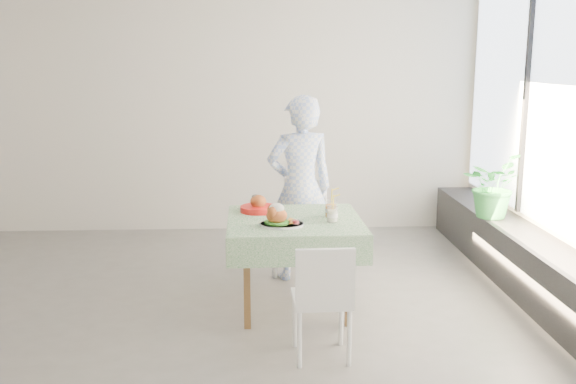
{
  "coord_description": "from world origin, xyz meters",
  "views": [
    {
      "loc": [
        0.5,
        -4.94,
        1.95
      ],
      "look_at": [
        0.72,
        0.0,
        0.95
      ],
      "focal_mm": 40.0,
      "sensor_mm": 36.0,
      "label": 1
    }
  ],
  "objects_px": {
    "chair_far": "(299,246)",
    "main_dish": "(279,218)",
    "potted_plant": "(492,185)",
    "juice_cup_orange": "(331,209)",
    "chair_near": "(321,322)",
    "cafe_table": "(295,253)",
    "diner": "(300,188)"
  },
  "relations": [
    {
      "from": "chair_far",
      "to": "main_dish",
      "type": "bearing_deg",
      "value": -101.64
    },
    {
      "from": "main_dish",
      "to": "potted_plant",
      "type": "xyz_separation_m",
      "value": [
        2.05,
        1.19,
        0.01
      ]
    },
    {
      "from": "chair_far",
      "to": "juice_cup_orange",
      "type": "distance_m",
      "value": 0.99
    },
    {
      "from": "chair_near",
      "to": "potted_plant",
      "type": "xyz_separation_m",
      "value": [
        1.79,
        1.86,
        0.57
      ]
    },
    {
      "from": "cafe_table",
      "to": "potted_plant",
      "type": "xyz_separation_m",
      "value": [
        1.93,
        0.97,
        0.35
      ]
    },
    {
      "from": "juice_cup_orange",
      "to": "potted_plant",
      "type": "bearing_deg",
      "value": 29.46
    },
    {
      "from": "chair_near",
      "to": "potted_plant",
      "type": "height_order",
      "value": "potted_plant"
    },
    {
      "from": "chair_near",
      "to": "diner",
      "type": "distance_m",
      "value": 1.75
    },
    {
      "from": "cafe_table",
      "to": "diner",
      "type": "distance_m",
      "value": 0.85
    },
    {
      "from": "juice_cup_orange",
      "to": "cafe_table",
      "type": "bearing_deg",
      "value": -170.16
    },
    {
      "from": "main_dish",
      "to": "potted_plant",
      "type": "relative_size",
      "value": 0.54
    },
    {
      "from": "cafe_table",
      "to": "chair_near",
      "type": "xyz_separation_m",
      "value": [
        0.13,
        -0.89,
        -0.21
      ]
    },
    {
      "from": "chair_far",
      "to": "main_dish",
      "type": "height_order",
      "value": "main_dish"
    },
    {
      "from": "cafe_table",
      "to": "chair_near",
      "type": "distance_m",
      "value": 0.92
    },
    {
      "from": "cafe_table",
      "to": "main_dish",
      "type": "height_order",
      "value": "main_dish"
    },
    {
      "from": "chair_far",
      "to": "juice_cup_orange",
      "type": "height_order",
      "value": "juice_cup_orange"
    },
    {
      "from": "chair_far",
      "to": "diner",
      "type": "distance_m",
      "value": 0.58
    },
    {
      "from": "chair_far",
      "to": "main_dish",
      "type": "distance_m",
      "value": 1.22
    },
    {
      "from": "chair_near",
      "to": "diner",
      "type": "height_order",
      "value": "diner"
    },
    {
      "from": "chair_far",
      "to": "main_dish",
      "type": "relative_size",
      "value": 2.58
    },
    {
      "from": "chair_far",
      "to": "potted_plant",
      "type": "relative_size",
      "value": 1.4
    },
    {
      "from": "juice_cup_orange",
      "to": "main_dish",
      "type": "bearing_deg",
      "value": -147.51
    },
    {
      "from": "main_dish",
      "to": "juice_cup_orange",
      "type": "bearing_deg",
      "value": 32.49
    },
    {
      "from": "diner",
      "to": "cafe_table",
      "type": "bearing_deg",
      "value": 70.0
    },
    {
      "from": "diner",
      "to": "juice_cup_orange",
      "type": "xyz_separation_m",
      "value": [
        0.2,
        -0.71,
        -0.03
      ]
    },
    {
      "from": "main_dish",
      "to": "chair_near",
      "type": "bearing_deg",
      "value": -68.68
    },
    {
      "from": "diner",
      "to": "chair_near",
      "type": "bearing_deg",
      "value": 78.3
    },
    {
      "from": "main_dish",
      "to": "potted_plant",
      "type": "distance_m",
      "value": 2.37
    },
    {
      "from": "cafe_table",
      "to": "chair_far",
      "type": "distance_m",
      "value": 0.88
    },
    {
      "from": "chair_far",
      "to": "chair_near",
      "type": "height_order",
      "value": "chair_far"
    },
    {
      "from": "chair_far",
      "to": "potted_plant",
      "type": "height_order",
      "value": "potted_plant"
    },
    {
      "from": "diner",
      "to": "juice_cup_orange",
      "type": "distance_m",
      "value": 0.74
    }
  ]
}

